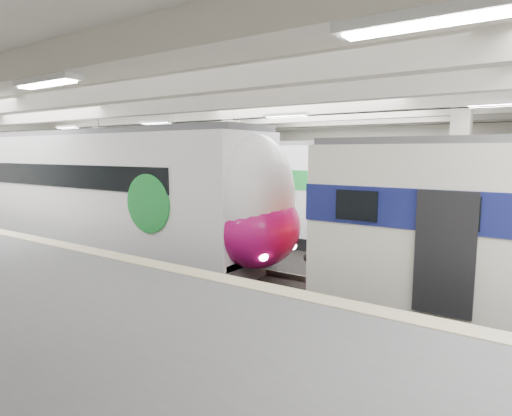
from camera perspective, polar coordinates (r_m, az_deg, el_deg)
The scene contains 3 objects.
station_hall at distance 10.94m, azimuth -5.86°, elevation 4.72°, with size 36.00×24.00×5.75m.
modern_emu at distance 15.84m, azimuth -15.92°, elevation 1.68°, with size 14.18×2.93×4.56m.
far_train at distance 20.05m, azimuth -4.51°, elevation 2.89°, with size 13.08×3.21×4.18m.
Camera 1 is at (7.02, -10.12, 3.77)m, focal length 30.00 mm.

